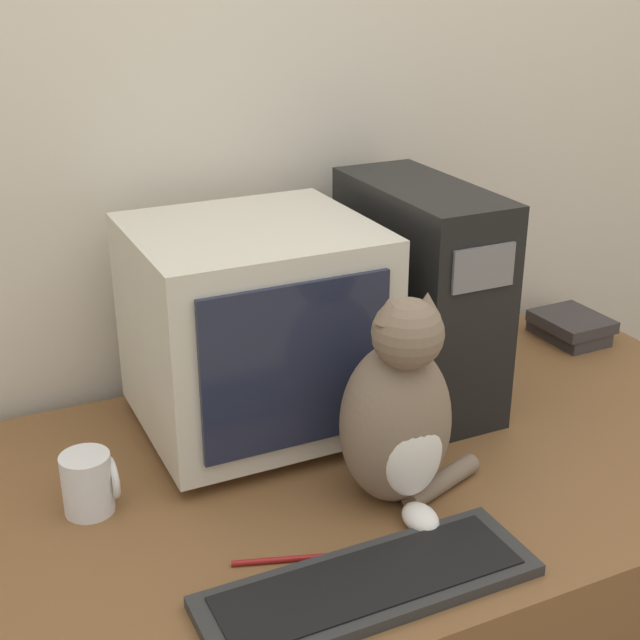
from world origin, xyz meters
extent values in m
cube|color=beige|center=(0.00, 0.92, 1.25)|extent=(7.00, 0.05, 2.50)
cube|color=brown|center=(0.00, 0.43, 0.37)|extent=(1.46, 0.85, 0.73)
cube|color=beige|center=(-0.21, 0.62, 0.75)|extent=(0.29, 0.23, 0.02)
cube|color=beige|center=(-0.21, 0.62, 0.94)|extent=(0.41, 0.38, 0.37)
cube|color=#1E2338|center=(-0.21, 0.43, 0.94)|extent=(0.33, 0.01, 0.29)
cube|color=black|center=(0.13, 0.61, 0.95)|extent=(0.18, 0.40, 0.43)
cube|color=slate|center=(0.13, 0.41, 1.07)|extent=(0.12, 0.01, 0.08)
cube|color=#2D2D2D|center=(-0.24, 0.12, 0.74)|extent=(0.49, 0.16, 0.02)
cube|color=black|center=(-0.24, 0.12, 0.75)|extent=(0.44, 0.12, 0.00)
ellipsoid|color=#7A6651|center=(-0.09, 0.31, 0.87)|extent=(0.19, 0.17, 0.27)
ellipsoid|color=white|center=(-0.09, 0.25, 0.85)|extent=(0.10, 0.05, 0.15)
sphere|color=#7A6651|center=(-0.09, 0.28, 1.04)|extent=(0.12, 0.12, 0.11)
cone|color=#7A6651|center=(-0.12, 0.29, 1.08)|extent=(0.04, 0.04, 0.04)
cone|color=#7A6651|center=(-0.06, 0.28, 1.08)|extent=(0.04, 0.04, 0.04)
ellipsoid|color=white|center=(-0.09, 0.22, 0.75)|extent=(0.06, 0.08, 0.04)
cylinder|color=#7A6651|center=(-0.01, 0.29, 0.75)|extent=(0.17, 0.09, 0.03)
cube|color=#383333|center=(0.59, 0.69, 0.75)|extent=(0.11, 0.17, 0.03)
cube|color=#383333|center=(0.59, 0.69, 0.78)|extent=(0.14, 0.16, 0.03)
cylinder|color=maroon|center=(-0.32, 0.23, 0.74)|extent=(0.14, 0.05, 0.01)
cylinder|color=white|center=(-0.55, 0.48, 0.78)|extent=(0.08, 0.08, 0.10)
torus|color=white|center=(-0.51, 0.48, 0.78)|extent=(0.01, 0.07, 0.07)
camera|label=1|loc=(-0.73, -0.75, 1.57)|focal=50.00mm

